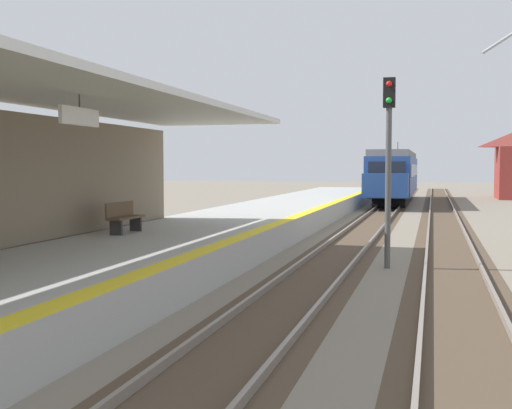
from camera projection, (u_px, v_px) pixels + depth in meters
The scene contains 6 objects.
station_platform at pixel (166, 250), 17.89m from camera, with size 5.00×80.00×0.91m.
track_pair_nearest_platform at pixel (341, 251), 20.58m from camera, with size 2.34×120.00×0.16m.
track_pair_middle at pixel (451, 255), 19.66m from camera, with size 2.34×120.00×0.16m.
approaching_train at pixel (395, 174), 48.33m from camera, with size 2.93×19.60×4.76m.
rail_signal_post at pixel (389, 152), 17.26m from camera, with size 0.32×0.34×5.20m.
platform_bench at pixel (124, 216), 18.09m from camera, with size 0.45×1.60×0.88m.
Camera 1 is at (4.74, -0.44, 2.82)m, focal length 44.49 mm.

